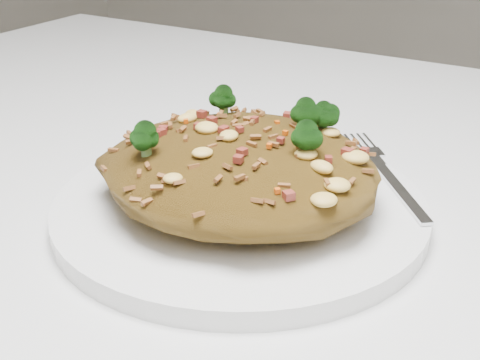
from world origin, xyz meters
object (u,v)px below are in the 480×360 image
plate (240,208)px  fork (389,177)px  fried_rice (241,158)px  dining_table (287,272)px

plate → fork: fork is taller
fried_rice → fork: bearing=47.0°
dining_table → fried_rice: size_ratio=6.08×
plate → fried_rice: size_ratio=1.33×
fried_rice → plate: bearing=-103.6°
plate → fried_rice: fried_rice is taller
fork → fried_rice: bearing=-82.1°
fried_rice → fork: (0.08, 0.08, -0.03)m
plate → fried_rice: (0.00, 0.00, 0.04)m
dining_table → plate: plate is taller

